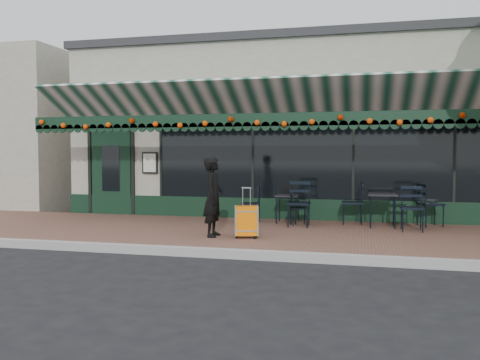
% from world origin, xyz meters
% --- Properties ---
extents(ground, '(80.00, 80.00, 0.00)m').
position_xyz_m(ground, '(0.00, 0.00, 0.00)').
color(ground, black).
rests_on(ground, ground).
extents(sidewalk, '(18.00, 4.00, 0.15)m').
position_xyz_m(sidewalk, '(0.00, 2.00, 0.07)').
color(sidewalk, brown).
rests_on(sidewalk, ground).
extents(curb, '(18.00, 0.16, 0.15)m').
position_xyz_m(curb, '(0.00, -0.08, 0.07)').
color(curb, '#9E9E99').
rests_on(curb, ground).
extents(restaurant_building, '(12.00, 9.60, 4.50)m').
position_xyz_m(restaurant_building, '(0.00, 7.84, 2.27)').
color(restaurant_building, gray).
rests_on(restaurant_building, ground).
extents(woman, '(0.38, 0.57, 1.53)m').
position_xyz_m(woman, '(-1.15, 1.11, 0.91)').
color(woman, black).
rests_on(woman, sidewalk).
extents(suitcase, '(0.46, 0.33, 0.95)m').
position_xyz_m(suitcase, '(-0.49, 1.08, 0.47)').
color(suitcase, orange).
rests_on(suitcase, sidewalk).
extents(cafe_table_a, '(0.59, 0.59, 0.73)m').
position_xyz_m(cafe_table_a, '(2.04, 3.16, 0.80)').
color(cafe_table_a, black).
rests_on(cafe_table_a, sidewalk).
extents(cafe_table_b, '(0.52, 0.52, 0.65)m').
position_xyz_m(cafe_table_b, '(-0.05, 3.33, 0.73)').
color(cafe_table_b, black).
rests_on(cafe_table_b, sidewalk).
extents(chair_a_left, '(0.50, 0.50, 0.95)m').
position_xyz_m(chair_a_left, '(1.40, 3.48, 0.62)').
color(chair_a_left, black).
rests_on(chair_a_left, sidewalk).
extents(chair_a_right, '(0.61, 0.61, 0.95)m').
position_xyz_m(chair_a_right, '(3.06, 3.54, 0.62)').
color(chair_a_right, black).
rests_on(chair_a_right, sidewalk).
extents(chair_a_front, '(0.47, 0.47, 0.93)m').
position_xyz_m(chair_a_front, '(2.61, 2.72, 0.62)').
color(chair_a_front, black).
rests_on(chair_a_front, sidewalk).
extents(chair_b_left, '(0.48, 0.48, 0.85)m').
position_xyz_m(chair_b_left, '(-0.88, 3.19, 0.57)').
color(chair_b_left, black).
rests_on(chair_b_left, sidewalk).
extents(chair_b_right, '(0.47, 0.47, 0.75)m').
position_xyz_m(chair_b_right, '(0.25, 3.06, 0.52)').
color(chair_b_right, black).
rests_on(chair_b_right, sidewalk).
extents(chair_b_front, '(0.51, 0.51, 1.00)m').
position_xyz_m(chair_b_front, '(0.27, 2.83, 0.65)').
color(chair_b_front, black).
rests_on(chair_b_front, sidewalk).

